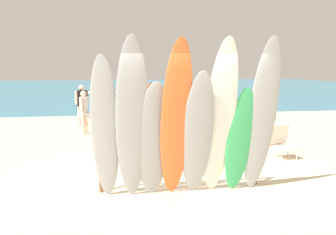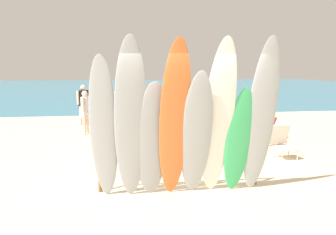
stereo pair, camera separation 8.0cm
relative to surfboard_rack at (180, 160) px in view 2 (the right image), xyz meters
The scene contains 19 objects.
ground 14.01m from the surfboard_rack, 90.00° to the left, with size 60.00×60.00×0.00m, color beige.
ocean_water 29.94m from the surfboard_rack, 90.00° to the left, with size 60.00×40.00×0.02m, color teal.
surfboard_rack is the anchor object (origin of this frame).
surfboard_grey_0 1.62m from the surfboard_rack, 161.99° to the right, with size 0.47×0.08×2.56m, color #999EA3.
surfboard_grey_1 1.38m from the surfboard_rack, 149.43° to the right, with size 0.54×0.08×2.87m, color #999EA3.
surfboard_grey_2 0.88m from the surfboard_rack, 141.45° to the right, with size 0.58×0.08×2.13m, color #999EA3.
surfboard_orange_3 1.06m from the surfboard_rack, 108.37° to the right, with size 0.52×0.07×2.87m, color orange.
surfboard_grey_4 0.82m from the surfboard_rack, 71.54° to the right, with size 0.53×0.08×2.35m, color #999EA3.
surfboard_white_5 1.17m from the surfboard_rack, 45.98° to the right, with size 0.54×0.06×2.89m, color white.
surfboard_green_6 1.16m from the surfboard_rack, 25.21° to the right, with size 0.49×0.07×2.02m, color #38B266.
surfboard_grey_7 1.67m from the surfboard_rack, 22.70° to the right, with size 0.51×0.07×2.88m, color #999EA3.
beachgoer_midbeach 5.62m from the surfboard_rack, 90.66° to the left, with size 0.65×0.31×1.75m.
beachgoer_strolling 6.07m from the surfboard_rack, 112.35° to the left, with size 0.39×0.55×1.48m.
beachgoer_near_rack 7.86m from the surfboard_rack, 108.92° to the left, with size 0.48×0.42×1.58m.
beachgoer_photographing 3.99m from the surfboard_rack, 115.43° to the left, with size 0.45×0.65×1.72m.
beachgoer_by_water 5.75m from the surfboard_rack, 70.89° to the left, with size 0.39×0.57×1.51m.
beach_chair_red 3.45m from the surfboard_rack, 31.25° to the left, with size 0.56×0.70×0.83m.
beach_chair_blue 4.42m from the surfboard_rack, 43.07° to the left, with size 0.73×0.83×0.82m.
distant_boat 21.50m from the surfboard_rack, 96.35° to the left, with size 4.14×1.67×0.33m.
Camera 2 is at (-1.08, -6.10, 2.31)m, focal length 36.15 mm.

